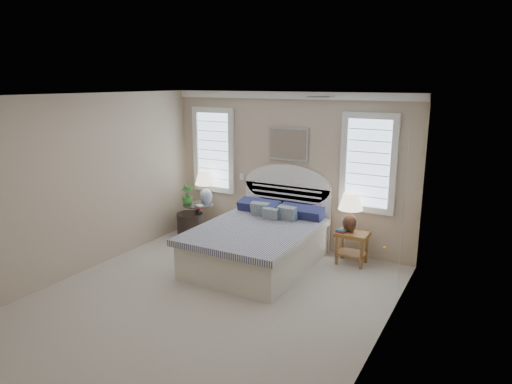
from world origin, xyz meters
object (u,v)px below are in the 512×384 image
Objects in this scene: bed at (260,240)px; side_table_left at (198,217)px; floor_pot at (190,225)px; lamp_right at (350,208)px; nightstand_right at (352,241)px; lamp_left at (206,183)px.

side_table_left is (-1.65, 0.59, 0.00)m from bed.
bed is at bearing -16.17° from floor_pot.
lamp_right is (3.02, 0.20, 0.69)m from floor_pot.
side_table_left is 1.00× the size of lamp_right.
lamp_left is at bearing 179.48° from nightstand_right.
bed is 3.60× the size of lamp_right.
lamp_left is 2.79m from lamp_right.
lamp_left reaches higher than lamp_right.
bed is at bearing -149.89° from lamp_right.
lamp_right is (2.79, -0.00, -0.10)m from lamp_left.
lamp_left reaches higher than floor_pot.
lamp_right reaches higher than floor_pot.
lamp_right is at bearing 158.80° from nightstand_right.
nightstand_right is (2.95, 0.10, -0.00)m from side_table_left.
bed is 3.59× the size of lamp_left.
lamp_left is at bearing 51.99° from side_table_left.
floor_pot is (-0.14, -0.07, -0.16)m from side_table_left.
nightstand_right is 0.84× the size of lamp_left.
bed is 1.75m from side_table_left.
lamp_left is (-2.85, 0.03, 0.63)m from nightstand_right.
nightstand_right is at bearing 28.03° from bed.
side_table_left is 1.19× the size of nightstand_right.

